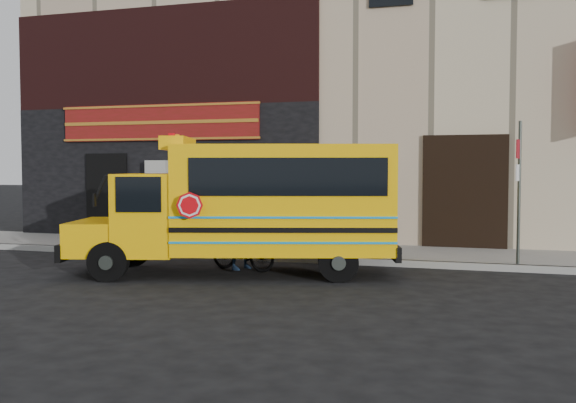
# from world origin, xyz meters

# --- Properties ---
(ground) EXTENTS (120.00, 120.00, 0.00)m
(ground) POSITION_xyz_m (0.00, 0.00, 0.00)
(ground) COLOR black
(ground) RESTS_ON ground
(curb) EXTENTS (40.00, 0.20, 0.15)m
(curb) POSITION_xyz_m (0.00, 2.60, 0.07)
(curb) COLOR #999994
(curb) RESTS_ON ground
(sidewalk) EXTENTS (40.00, 3.00, 0.15)m
(sidewalk) POSITION_xyz_m (0.00, 4.10, 0.07)
(sidewalk) COLOR slate
(sidewalk) RESTS_ON ground
(building) EXTENTS (20.00, 10.70, 12.00)m
(building) POSITION_xyz_m (-0.04, 10.45, 6.13)
(building) COLOR #C5B594
(building) RESTS_ON sidewalk
(school_bus) EXTENTS (7.22, 3.93, 2.92)m
(school_bus) POSITION_xyz_m (-0.26, 0.65, 1.51)
(school_bus) COLOR black
(school_bus) RESTS_ON ground
(sign_pole) EXTENTS (0.13, 0.28, 3.30)m
(sign_pole) POSITION_xyz_m (5.21, 2.75, 1.82)
(sign_pole) COLOR #383E39
(sign_pole) RESTS_ON ground
(bicycle) EXTENTS (1.72, 0.86, 1.00)m
(bicycle) POSITION_xyz_m (-0.63, 1.00, 0.50)
(bicycle) COLOR black
(bicycle) RESTS_ON ground
(cyclist) EXTENTS (0.71, 0.84, 1.97)m
(cyclist) POSITION_xyz_m (-0.61, 0.91, 0.98)
(cyclist) COLOR black
(cyclist) RESTS_ON ground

